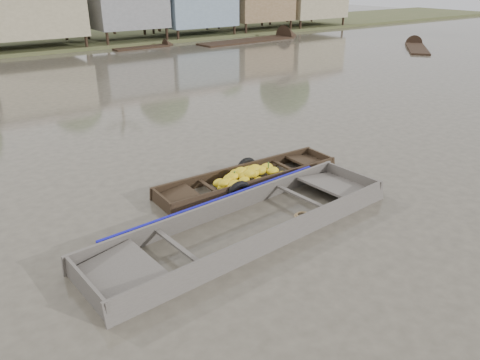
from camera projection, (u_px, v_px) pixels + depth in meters
ground at (262, 233)px, 9.92m from camera, size 120.00×120.00×0.00m
riverbank at (27, 2)px, 34.02m from camera, size 120.00×12.47×10.22m
banana_boat at (247, 180)px, 12.15m from camera, size 5.12×1.38×0.72m
viewer_boat at (246, 229)px, 9.99m from camera, size 7.35×2.41×0.58m
distant_boats at (156, 55)px, 31.74m from camera, size 47.01×14.95×0.35m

